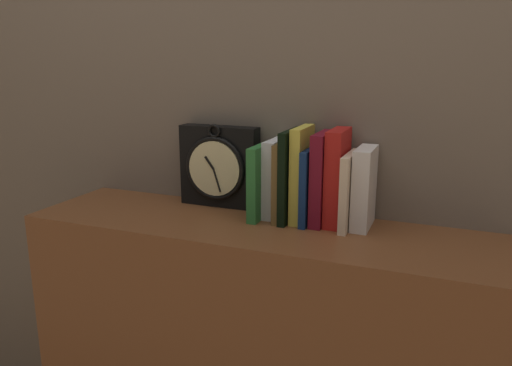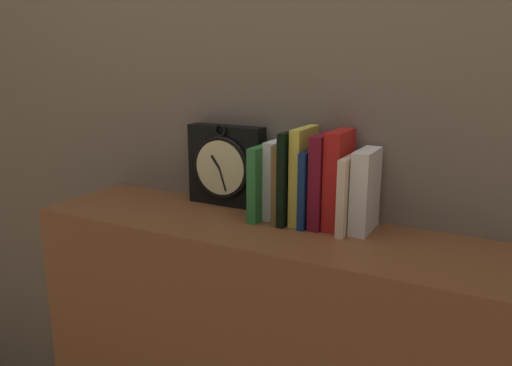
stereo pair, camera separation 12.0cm
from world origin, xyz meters
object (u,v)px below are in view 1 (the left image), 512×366
at_px(clock, 219,166).
at_px(book_slot8_cream, 349,190).
at_px(book_slot0_green, 262,181).
at_px(book_slot1_white, 275,178).
at_px(book_slot2_brown, 284,180).
at_px(book_slot4_yellow, 302,174).
at_px(book_slot5_navy, 310,185).
at_px(book_slot7_red, 337,177).
at_px(book_slot6_maroon, 322,178).
at_px(book_slot9_white, 364,188).
at_px(book_slot3_black, 290,175).

height_order(clock, book_slot8_cream, clock).
relative_size(book_slot0_green, book_slot8_cream, 1.04).
relative_size(book_slot1_white, book_slot2_brown, 1.00).
height_order(book_slot4_yellow, book_slot5_navy, book_slot4_yellow).
bearing_deg(book_slot5_navy, book_slot4_yellow, 166.02).
height_order(book_slot4_yellow, book_slot7_red, book_slot4_yellow).
height_order(book_slot2_brown, book_slot6_maroon, book_slot6_maroon).
xyz_separation_m(book_slot5_navy, book_slot7_red, (0.06, 0.01, 0.02)).
relative_size(book_slot5_navy, book_slot8_cream, 1.03).
xyz_separation_m(clock, book_slot2_brown, (0.20, -0.04, -0.01)).
bearing_deg(book_slot1_white, book_slot6_maroon, -4.35).
height_order(book_slot1_white, book_slot6_maroon, book_slot6_maroon).
relative_size(book_slot2_brown, book_slot9_white, 1.02).
relative_size(book_slot0_green, book_slot4_yellow, 0.79).
height_order(book_slot0_green, book_slot5_navy, book_slot0_green).
xyz_separation_m(book_slot0_green, book_slot5_navy, (0.13, 0.00, -0.00)).
distance_m(book_slot5_navy, book_slot7_red, 0.07).
bearing_deg(book_slot7_red, book_slot4_yellow, -178.20).
bearing_deg(book_slot2_brown, book_slot3_black, -6.88).
distance_m(book_slot5_navy, book_slot6_maroon, 0.03).
bearing_deg(book_slot6_maroon, book_slot3_black, -175.31).
height_order(clock, book_slot6_maroon, clock).
distance_m(clock, book_slot6_maroon, 0.30).
relative_size(clock, book_slot0_green, 1.23).
relative_size(book_slot7_red, book_slot9_white, 1.21).
relative_size(book_slot6_maroon, book_slot9_white, 1.16).
bearing_deg(book_slot3_black, book_slot6_maroon, 4.69).
bearing_deg(book_slot2_brown, book_slot8_cream, -1.11).
height_order(book_slot1_white, book_slot8_cream, book_slot1_white).
height_order(book_slot6_maroon, book_slot8_cream, book_slot6_maroon).
bearing_deg(book_slot5_navy, book_slot3_black, -177.31).
bearing_deg(book_slot6_maroon, book_slot2_brown, -177.50).
height_order(book_slot2_brown, book_slot4_yellow, book_slot4_yellow).
bearing_deg(book_slot8_cream, book_slot1_white, 175.00).
bearing_deg(book_slot8_cream, book_slot3_black, 179.61).
distance_m(book_slot3_black, book_slot8_cream, 0.15).
height_order(book_slot1_white, book_slot9_white, book_slot1_white).
bearing_deg(book_slot9_white, book_slot1_white, 178.84).
xyz_separation_m(book_slot4_yellow, book_slot6_maroon, (0.05, -0.00, -0.01)).
xyz_separation_m(book_slot1_white, book_slot6_maroon, (0.13, -0.01, 0.01)).
bearing_deg(clock, book_slot3_black, -11.07).
xyz_separation_m(book_slot0_green, book_slot7_red, (0.19, 0.01, 0.02)).
relative_size(book_slot1_white, book_slot8_cream, 1.10).
bearing_deg(book_slot4_yellow, book_slot0_green, -173.95).
xyz_separation_m(book_slot0_green, book_slot2_brown, (0.06, 0.00, 0.01)).
relative_size(book_slot5_navy, book_slot9_white, 0.96).
bearing_deg(book_slot5_navy, book_slot9_white, 3.97).
height_order(book_slot0_green, book_slot4_yellow, book_slot4_yellow).
height_order(book_slot3_black, book_slot5_navy, book_slot3_black).
bearing_deg(clock, book_slot0_green, -17.41).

